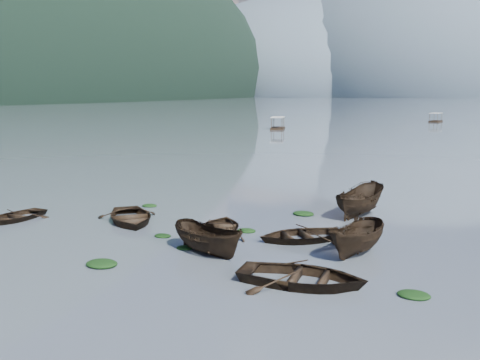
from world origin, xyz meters
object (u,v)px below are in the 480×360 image
at_px(pontoon_centre, 435,122).
at_px(rowboat_0, 15,220).
at_px(rowboat_3, 220,233).
at_px(pontoon_left, 278,129).

bearing_deg(pontoon_centre, rowboat_0, -88.89).
distance_m(rowboat_3, pontoon_centre, 111.37).
relative_size(rowboat_0, rowboat_3, 0.88).
bearing_deg(pontoon_left, rowboat_3, -87.48).
xyz_separation_m(rowboat_0, rowboat_3, (11.76, 2.13, 0.00)).
xyz_separation_m(pontoon_left, pontoon_centre, (25.89, 38.42, 0.00)).
height_order(rowboat_3, pontoon_left, pontoon_left).
bearing_deg(rowboat_3, pontoon_centre, -106.64).
bearing_deg(rowboat_3, rowboat_0, -4.95).
xyz_separation_m(rowboat_3, pontoon_left, (-23.12, 72.92, 0.00)).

